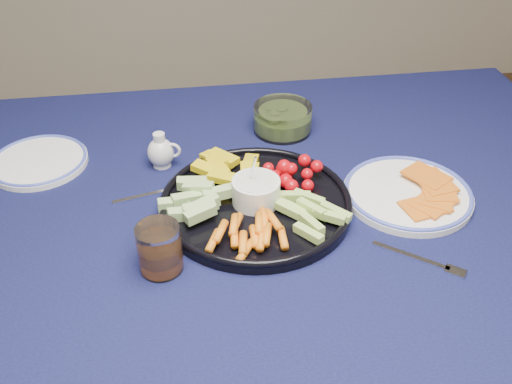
{
  "coord_description": "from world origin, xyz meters",
  "views": [
    {
      "loc": [
        -0.04,
        -0.83,
        1.4
      ],
      "look_at": [
        0.08,
        0.0,
        0.78
      ],
      "focal_mm": 40.0,
      "sensor_mm": 36.0,
      "label": 1
    }
  ],
  "objects": [
    {
      "name": "creamer_pitcher",
      "position": [
        -0.09,
        0.17,
        0.78
      ],
      "size": [
        0.07,
        0.05,
        0.08
      ],
      "color": "silver",
      "rests_on": "dining_table"
    },
    {
      "name": "fork_right",
      "position": [
        0.34,
        -0.18,
        0.75
      ],
      "size": [
        0.13,
        0.11,
        0.0
      ],
      "color": "silver",
      "rests_on": "dining_table"
    },
    {
      "name": "cheese_plate",
      "position": [
        0.38,
        -0.01,
        0.76
      ],
      "size": [
        0.25,
        0.25,
        0.03
      ],
      "color": "white",
      "rests_on": "dining_table"
    },
    {
      "name": "fork_left",
      "position": [
        -0.1,
        0.08,
        0.75
      ],
      "size": [
        0.14,
        0.05,
        0.0
      ],
      "color": "silver",
      "rests_on": "dining_table"
    },
    {
      "name": "dining_table",
      "position": [
        0.0,
        0.0,
        0.66
      ],
      "size": [
        1.67,
        1.07,
        0.75
      ],
      "color": "#4D3119",
      "rests_on": "ground"
    },
    {
      "name": "crudite_platter",
      "position": [
        0.08,
        0.0,
        0.77
      ],
      "size": [
        0.36,
        0.36,
        0.11
      ],
      "color": "black",
      "rests_on": "dining_table"
    },
    {
      "name": "side_plate_extra",
      "position": [
        -0.34,
        0.21,
        0.75
      ],
      "size": [
        0.2,
        0.2,
        0.02
      ],
      "color": "white",
      "rests_on": "dining_table"
    },
    {
      "name": "juice_tumbler",
      "position": [
        -0.09,
        -0.13,
        0.78
      ],
      "size": [
        0.07,
        0.07,
        0.08
      ],
      "color": "white",
      "rests_on": "dining_table"
    },
    {
      "name": "pickle_bowl",
      "position": [
        0.18,
        0.28,
        0.77
      ],
      "size": [
        0.13,
        0.13,
        0.06
      ],
      "color": "white",
      "rests_on": "dining_table"
    }
  ]
}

